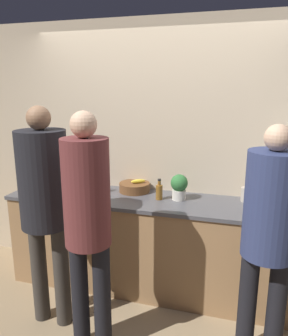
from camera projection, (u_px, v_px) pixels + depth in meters
The scene contains 12 objects.
ground_plane at pixel (140, 307), 2.99m from camera, with size 14.00×14.00×0.00m, color #9E8460.
wall_back at pixel (159, 154), 3.32m from camera, with size 5.20×0.06×2.60m.
counter at pixel (150, 243), 3.22m from camera, with size 2.76×0.67×0.93m.
person_left at pixel (45, 197), 2.57m from camera, with size 0.39×0.39×1.82m.
person_center at pixel (88, 217), 2.29m from camera, with size 0.33×0.33×1.81m.
person_right at pixel (269, 227), 2.20m from camera, with size 0.36×0.36×1.73m.
fruit_bowl at pixel (135, 187), 3.31m from camera, with size 0.31×0.31×0.13m.
utensil_crock at pixel (246, 194), 3.01m from camera, with size 0.10×0.10×0.29m.
bottle_amber at pixel (159, 191), 3.07m from camera, with size 0.06×0.06×0.20m.
bottle_red at pixel (98, 185), 3.26m from camera, with size 0.07×0.07×0.19m.
cup_red at pixel (90, 182), 3.48m from camera, with size 0.08×0.08×0.09m.
potted_plant at pixel (179, 186), 3.05m from camera, with size 0.16×0.16×0.24m.
Camera 1 is at (0.75, -2.49, 1.95)m, focal length 35.00 mm.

